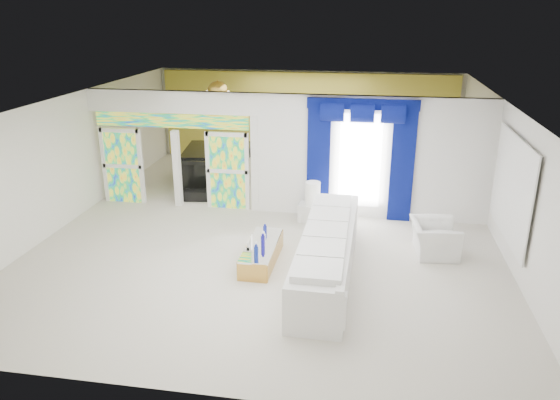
% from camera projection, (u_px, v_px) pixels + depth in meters
% --- Properties ---
extents(floor, '(12.00, 12.00, 0.00)m').
position_uv_depth(floor, '(276.00, 226.00, 12.74)').
color(floor, '#B7AF9E').
rests_on(floor, ground).
extents(dividing_wall, '(5.70, 0.18, 3.00)m').
position_uv_depth(dividing_wall, '(371.00, 158.00, 12.82)').
color(dividing_wall, white).
rests_on(dividing_wall, ground).
extents(dividing_header, '(4.30, 0.18, 0.55)m').
position_uv_depth(dividing_header, '(170.00, 102.00, 13.19)').
color(dividing_header, white).
rests_on(dividing_header, dividing_wall).
extents(stained_panel_left, '(0.95, 0.04, 2.00)m').
position_uv_depth(stained_panel_left, '(123.00, 166.00, 13.99)').
color(stained_panel_left, '#994C3F').
rests_on(stained_panel_left, ground).
extents(stained_panel_right, '(0.95, 0.04, 2.00)m').
position_uv_depth(stained_panel_right, '(228.00, 171.00, 13.55)').
color(stained_panel_right, '#994C3F').
rests_on(stained_panel_right, ground).
extents(stained_transom, '(4.00, 0.05, 0.35)m').
position_uv_depth(stained_transom, '(171.00, 121.00, 13.35)').
color(stained_transom, '#994C3F').
rests_on(stained_transom, dividing_header).
extents(window_pane, '(1.00, 0.02, 2.30)m').
position_uv_depth(window_pane, '(360.00, 161.00, 12.79)').
color(window_pane, white).
rests_on(window_pane, dividing_wall).
extents(blue_drape_left, '(0.55, 0.10, 2.80)m').
position_uv_depth(blue_drape_left, '(318.00, 161.00, 12.93)').
color(blue_drape_left, '#030C49').
rests_on(blue_drape_left, ground).
extents(blue_drape_right, '(0.55, 0.10, 2.80)m').
position_uv_depth(blue_drape_right, '(402.00, 165.00, 12.62)').
color(blue_drape_right, '#030C49').
rests_on(blue_drape_right, ground).
extents(blue_pelmet, '(2.60, 0.12, 0.25)m').
position_uv_depth(blue_pelmet, '(363.00, 104.00, 12.29)').
color(blue_pelmet, '#030C49').
rests_on(blue_pelmet, dividing_wall).
extents(wall_mirror, '(0.04, 2.70, 1.90)m').
position_uv_depth(wall_mirror, '(513.00, 188.00, 10.52)').
color(wall_mirror, white).
rests_on(wall_mirror, ground).
extents(gold_curtains, '(9.70, 0.12, 2.90)m').
position_uv_depth(gold_curtains, '(306.00, 117.00, 17.70)').
color(gold_curtains, gold).
rests_on(gold_curtains, ground).
extents(white_sofa, '(1.03, 4.46, 0.85)m').
position_uv_depth(white_sofa, '(327.00, 254.00, 10.28)').
color(white_sofa, silver).
rests_on(white_sofa, ground).
extents(coffee_table, '(0.62, 1.76, 0.39)m').
position_uv_depth(coffee_table, '(262.00, 254.00, 10.84)').
color(coffee_table, '#B98839').
rests_on(coffee_table, ground).
extents(console_table, '(1.30, 0.52, 0.42)m').
position_uv_depth(console_table, '(325.00, 214.00, 12.90)').
color(console_table, silver).
rests_on(console_table, ground).
extents(table_lamp, '(0.36, 0.36, 0.58)m').
position_uv_depth(table_lamp, '(313.00, 194.00, 12.77)').
color(table_lamp, white).
rests_on(table_lamp, console_table).
extents(armchair, '(1.02, 1.14, 0.70)m').
position_uv_depth(armchair, '(434.00, 238.00, 11.19)').
color(armchair, silver).
rests_on(armchair, ground).
extents(grand_piano, '(1.84, 2.25, 1.04)m').
position_uv_depth(grand_piano, '(213.00, 166.00, 15.75)').
color(grand_piano, black).
rests_on(grand_piano, ground).
extents(piano_bench, '(0.86, 0.43, 0.27)m').
position_uv_depth(piano_bench, '(197.00, 195.00, 14.40)').
color(piano_bench, black).
rests_on(piano_bench, ground).
extents(tv_console, '(0.67, 0.63, 0.81)m').
position_uv_depth(tv_console, '(130.00, 175.00, 15.28)').
color(tv_console, '#A37D51').
rests_on(tv_console, ground).
extents(chandelier, '(0.60, 0.60, 0.60)m').
position_uv_depth(chandelier, '(218.00, 91.00, 15.35)').
color(chandelier, gold).
rests_on(chandelier, ceiling).
extents(decanters, '(0.17, 1.26, 0.22)m').
position_uv_depth(decanters, '(260.00, 243.00, 10.67)').
color(decanters, navy).
rests_on(decanters, coffee_table).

